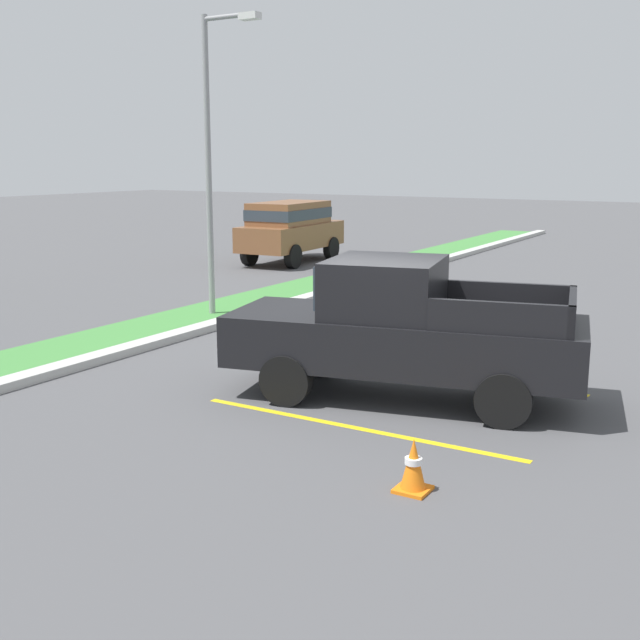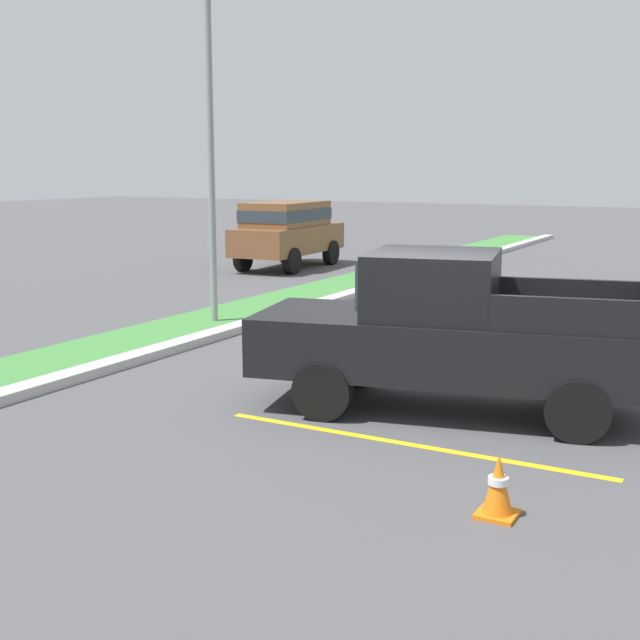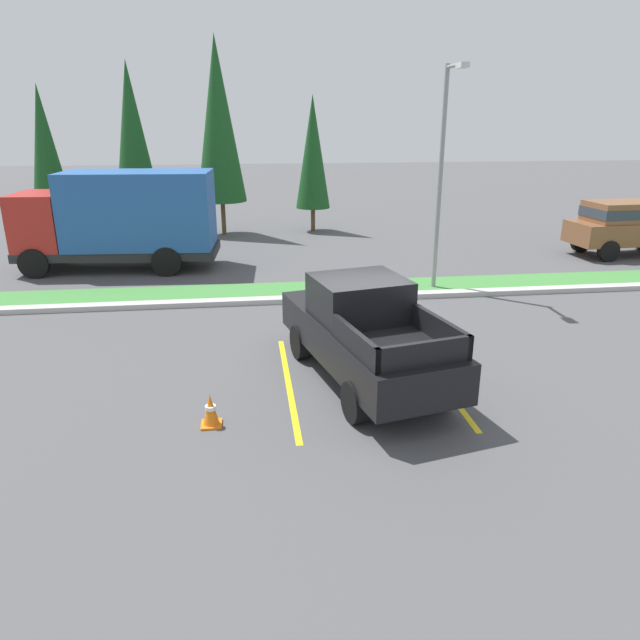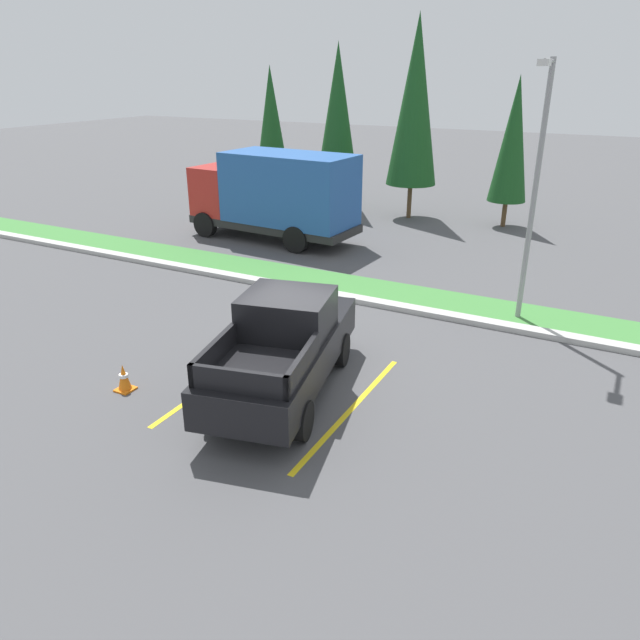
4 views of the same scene
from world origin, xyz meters
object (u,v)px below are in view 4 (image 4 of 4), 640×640
at_px(cargo_truck_distant, 275,193).
at_px(cypress_tree_center, 415,102).
at_px(cypress_tree_right_inner, 513,140).
at_px(traffic_cone, 124,378).
at_px(pickup_truck_main, 284,346).
at_px(cypress_tree_left_inner, 338,114).
at_px(cypress_tree_leftmost, 271,123).
at_px(street_light, 536,177).

xyz_separation_m(cargo_truck_distant, cypress_tree_center, (3.31, 6.15, 3.17)).
bearing_deg(cypress_tree_right_inner, traffic_cone, -102.17).
xyz_separation_m(pickup_truck_main, cypress_tree_left_inner, (-6.96, 16.48, 3.36)).
bearing_deg(cypress_tree_left_inner, cargo_truck_distant, -86.30).
xyz_separation_m(cypress_tree_leftmost, cypress_tree_left_inner, (3.75, -0.20, 0.56)).
bearing_deg(cypress_tree_left_inner, pickup_truck_main, -67.10).
height_order(pickup_truck_main, cypress_tree_center, cypress_tree_center).
relative_size(cargo_truck_distant, street_light, 1.06).
xyz_separation_m(street_light, cypress_tree_right_inner, (-2.62, 10.54, -0.22)).
xyz_separation_m(cargo_truck_distant, cypress_tree_left_inner, (-0.40, 6.20, 2.55)).
distance_m(cargo_truck_distant, cypress_tree_center, 7.67).
xyz_separation_m(cypress_tree_leftmost, cypress_tree_center, (7.46, -0.25, 1.18)).
relative_size(pickup_truck_main, street_light, 0.84).
bearing_deg(street_light, cypress_tree_right_inner, 103.98).
relative_size(pickup_truck_main, cypress_tree_center, 0.65).
bearing_deg(cypress_tree_center, cypress_tree_leftmost, 178.08).
xyz_separation_m(street_light, cypress_tree_center, (-6.82, 10.18, 1.19)).
relative_size(cypress_tree_left_inner, traffic_cone, 12.45).
xyz_separation_m(cypress_tree_left_inner, cypress_tree_center, (3.71, -0.05, 0.62)).
xyz_separation_m(cypress_tree_center, traffic_cone, (0.24, -18.00, -4.72)).
bearing_deg(cypress_tree_right_inner, cargo_truck_distant, -139.08).
bearing_deg(traffic_cone, pickup_truck_main, 27.57).
bearing_deg(cypress_tree_leftmost, cypress_tree_right_inner, 0.51).
relative_size(cargo_truck_distant, cypress_tree_left_inner, 0.93).
height_order(cargo_truck_distant, cypress_tree_left_inner, cypress_tree_left_inner).
relative_size(cargo_truck_distant, cypress_tree_center, 0.81).
xyz_separation_m(cypress_tree_right_inner, traffic_cone, (-3.96, -18.35, -3.32)).
bearing_deg(cypress_tree_right_inner, street_light, -76.02).
relative_size(cypress_tree_leftmost, cypress_tree_left_inner, 0.87).
distance_m(cypress_tree_left_inner, cypress_tree_right_inner, 7.95).
height_order(cypress_tree_center, cypress_tree_right_inner, cypress_tree_center).
distance_m(street_light, cypress_tree_left_inner, 14.69).
distance_m(cargo_truck_distant, traffic_cone, 12.47).
relative_size(pickup_truck_main, traffic_cone, 9.18).
distance_m(cypress_tree_leftmost, cypress_tree_center, 7.56).
xyz_separation_m(cypress_tree_leftmost, traffic_cone, (7.70, -18.25, -3.54)).
height_order(cargo_truck_distant, cypress_tree_leftmost, cypress_tree_leftmost).
height_order(cargo_truck_distant, street_light, street_light).
relative_size(cypress_tree_center, traffic_cone, 14.18).
bearing_deg(pickup_truck_main, cargo_truck_distant, 122.55).
height_order(cypress_tree_leftmost, cypress_tree_left_inner, cypress_tree_left_inner).
xyz_separation_m(street_light, traffic_cone, (-6.58, -7.82, -3.54)).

